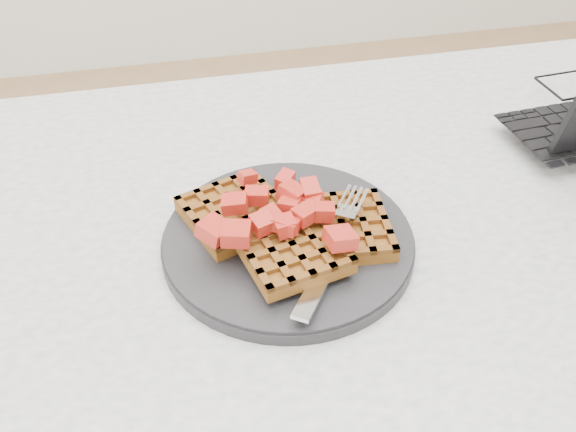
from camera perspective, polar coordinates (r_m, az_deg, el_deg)
The scene contains 5 objects.
table at distance 0.71m, azimuth 6.66°, elevation -10.29°, with size 1.20×0.80×0.75m.
plate at distance 0.63m, azimuth 0.00°, elevation -2.23°, with size 0.25×0.25×0.02m, color black.
waffles at distance 0.61m, azimuth 0.09°, elevation -1.13°, with size 0.20×0.19×0.03m.
strawberry_pile at distance 0.60m, azimuth 0.00°, elevation 1.03°, with size 0.15×0.15×0.02m, color #9F120B, non-canonical shape.
fork at distance 0.60m, azimuth 4.23°, elevation -2.89°, with size 0.02×0.18×0.02m, color silver, non-canonical shape.
Camera 1 is at (-0.18, -0.42, 1.18)m, focal length 40.00 mm.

